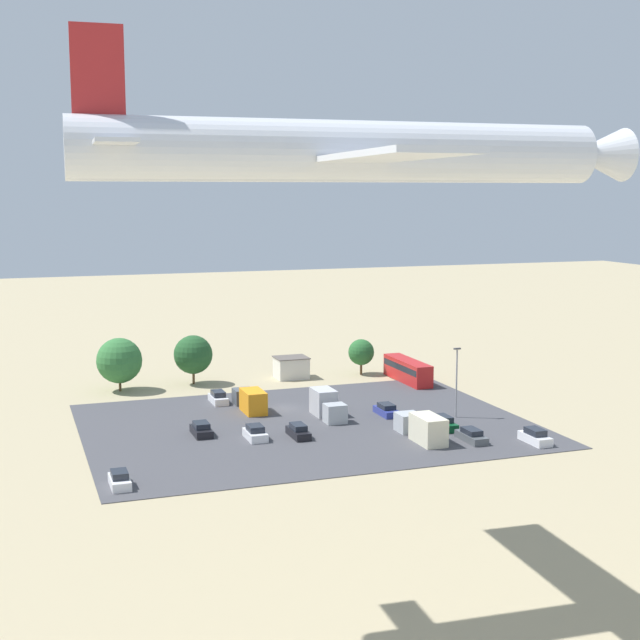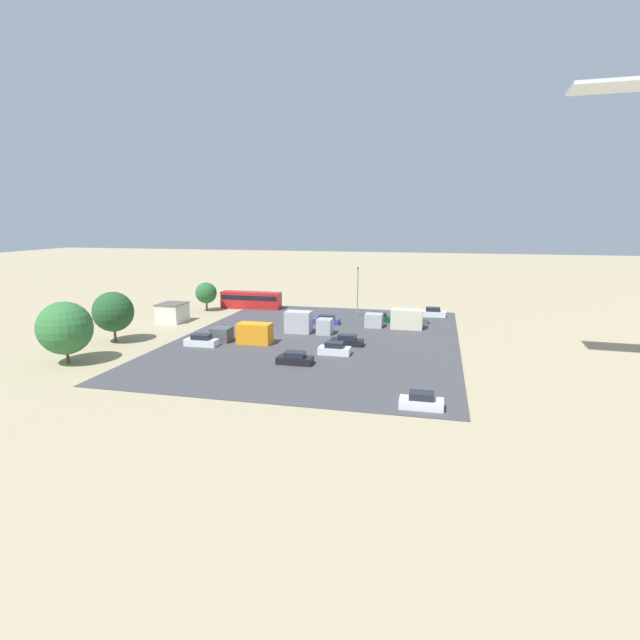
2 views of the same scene
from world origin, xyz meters
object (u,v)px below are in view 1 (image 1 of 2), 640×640
parked_car_1 (386,410)px  parked_car_7 (218,398)px  shed_building (291,367)px  parked_car_8 (120,480)px  bus (408,370)px  parked_car_5 (535,437)px  parked_truck_1 (250,400)px  airplane (365,152)px  parked_car_0 (201,430)px  parked_truck_2 (422,427)px  parked_truck_0 (327,405)px  parked_car_2 (443,423)px  parked_car_4 (472,436)px  parked_car_3 (255,433)px  parked_car_6 (298,432)px

parked_car_1 → parked_car_7: size_ratio=0.97×
shed_building → parked_car_8: shed_building is taller
bus → parked_car_7: 29.87m
parked_car_5 → parked_truck_1: size_ratio=0.51×
airplane → parked_car_5: bearing=134.4°
shed_building → parked_truck_1: shed_building is taller
parked_car_0 → parked_car_5: 37.74m
parked_car_7 → parked_truck_2: bearing=125.0°
parked_car_5 → parked_truck_0: size_ratio=0.62×
shed_building → parked_truck_0: (3.12, 24.25, -0.03)m
parked_car_2 → parked_car_4: 5.89m
shed_building → parked_car_1: shed_building is taller
parked_car_3 → airplane: size_ratio=0.11×
parked_truck_0 → parked_car_5: bearing=133.8°
parked_car_5 → parked_truck_2: bearing=154.4°
parked_truck_1 → parked_truck_2: size_ratio=0.96×
shed_building → parked_car_5: (-14.79, 42.95, -0.85)m
airplane → parked_truck_0: bearing=166.3°
parked_car_5 → parked_truck_0: 25.90m
parked_car_1 → parked_car_5: parked_car_5 is taller
bus → parked_car_0: bus is taller
parked_car_2 → parked_truck_2: bearing=-141.6°
shed_building → parked_truck_1: size_ratio=0.56×
parked_car_2 → parked_car_8: bearing=-167.5°
shed_building → parked_car_5: shed_building is taller
shed_building → parked_car_6: size_ratio=1.10×
parked_truck_2 → parked_car_7: bearing=125.0°
parked_car_3 → parked_car_8: size_ratio=1.02×
parked_car_3 → parked_car_5: parked_car_5 is taller
bus → parked_car_5: bearing=88.9°
bus → parked_truck_2: (11.91, 29.35, -0.30)m
parked_car_7 → parked_car_3: bearing=89.8°
parked_car_3 → airplane: bearing=85.3°
parked_car_1 → parked_car_4: 14.71m
parked_car_2 → parked_car_0: bearing=166.2°
parked_car_4 → parked_car_5: parked_car_5 is taller
parked_car_5 → airplane: airplane is taller
parked_car_3 → parked_car_7: parked_car_3 is taller
parked_car_1 → parked_truck_1: size_ratio=0.51×
parked_car_5 → parked_car_2: bearing=127.4°
parked_car_4 → parked_car_7: size_ratio=1.05×
bus → parked_truck_2: size_ratio=1.31×
parked_car_8 → parked_truck_1: parked_truck_1 is taller
parked_car_4 → parked_car_5: size_ratio=1.07×
shed_building → parked_truck_1: 20.81m
parked_car_2 → parked_car_7: bearing=135.5°
parked_car_8 → parked_car_0: bearing=-126.0°
shed_building → airplane: bearing=76.2°
bus → parked_car_7: bus is taller
parked_car_2 → parked_car_6: size_ratio=1.06×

